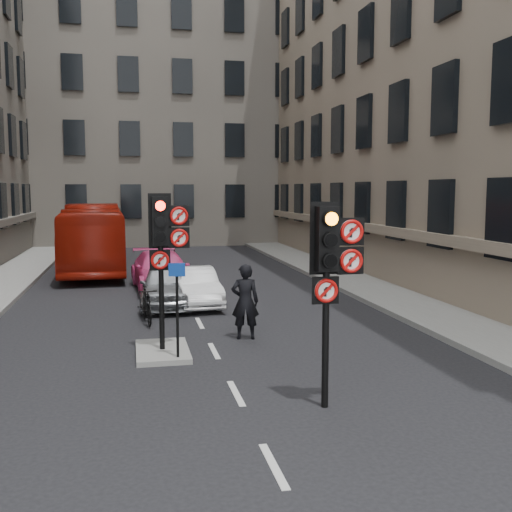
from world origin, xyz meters
name	(u,v)px	position (x,y,z in m)	size (l,w,h in m)	color
ground	(258,437)	(0.00, 0.00, 0.00)	(120.00, 120.00, 0.00)	black
pavement_right	(380,289)	(7.20, 12.00, 0.08)	(3.00, 50.00, 0.16)	gray
centre_island	(162,351)	(-1.20, 5.00, 0.06)	(1.20, 2.00, 0.12)	gray
building_far	(153,106)	(0.00, 38.00, 10.00)	(30.00, 14.00, 20.00)	slate
signal_near	(331,260)	(1.49, 0.99, 2.58)	(0.91, 0.40, 3.58)	black
signal_far	(164,237)	(-1.11, 4.99, 2.70)	(0.91, 0.40, 3.58)	black
car_silver	(166,286)	(-0.79, 10.73, 0.67)	(1.59, 3.95, 1.34)	#94979B
car_white	(195,287)	(0.16, 10.73, 0.61)	(1.30, 3.72, 1.22)	silver
car_pink	(161,271)	(-0.76, 13.99, 0.72)	(2.01, 4.93, 1.43)	#D33E7D
bus_red	(94,237)	(-3.57, 20.37, 1.56)	(2.61, 11.17, 3.11)	maroon
motorcycle	(146,305)	(-1.47, 8.32, 0.53)	(0.50, 1.75, 1.05)	black
motorcyclist	(245,302)	(0.94, 6.00, 0.96)	(0.70, 0.46, 1.92)	black
info_sign	(177,297)	(-0.90, 4.23, 1.47)	(0.36, 0.14, 2.08)	black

